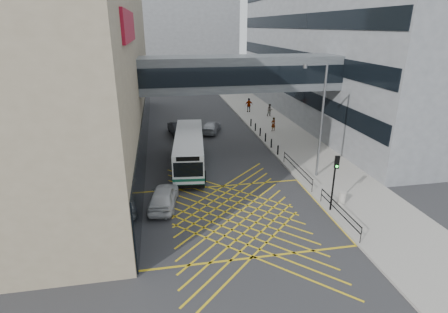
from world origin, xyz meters
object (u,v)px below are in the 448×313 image
bus (189,149)px  car_white (164,196)px  litter_bin (342,198)px  pedestrian_c (249,105)px  car_dark (178,128)px  traffic_light (335,175)px  pedestrian_b (270,110)px  pedestrian_a (273,124)px  street_lamp (320,115)px  car_silver (211,127)px

bus → car_white: 7.42m
litter_bin → pedestrian_c: bearing=89.2°
bus → car_dark: size_ratio=2.13×
car_dark → pedestrian_c: pedestrian_c is taller
traffic_light → car_dark: bearing=126.7°
bus → traffic_light: 12.97m
car_white → pedestrian_b: 26.55m
car_dark → pedestrian_a: (10.83, -0.96, 0.17)m
pedestrian_a → pedestrian_b: (1.67, 6.64, 0.03)m
car_white → street_lamp: bearing=-157.6°
car_silver → pedestrian_b: (8.70, 5.44, 0.30)m
car_white → street_lamp: (12.05, 2.68, 4.44)m
car_silver → traffic_light: size_ratio=1.12×
car_silver → car_white: bearing=89.8°
bus → pedestrian_a: size_ratio=6.70×
bus → pedestrian_a: (10.40, 8.65, -0.61)m
car_silver → pedestrian_b: bearing=-129.3°
car_dark → traffic_light: traffic_light is taller
pedestrian_b → pedestrian_c: 3.60m
pedestrian_a → pedestrian_b: 6.85m
car_dark → pedestrian_b: size_ratio=3.02×
car_white → pedestrian_c: size_ratio=2.36×
street_lamp → pedestrian_b: bearing=78.2°
street_lamp → pedestrian_c: size_ratio=4.52×
car_silver → pedestrian_c: pedestrian_c is taller
car_dark → pedestrian_a: size_ratio=3.14×
bus → car_white: bus is taller
pedestrian_a → bus: bearing=19.4°
bus → pedestrian_b: 19.49m
car_silver → pedestrian_a: bearing=-171.0°
car_silver → street_lamp: (6.29, -14.15, 4.50)m
car_dark → car_silver: car_dark is taller
pedestrian_a → traffic_light: bearing=63.3°
car_silver → pedestrian_a: (7.03, -1.20, 0.27)m
street_lamp → litter_bin: size_ratio=10.62×
car_dark → street_lamp: (10.10, -13.90, 4.41)m
pedestrian_b → pedestrian_a: bearing=-100.5°
pedestrian_a → pedestrian_c: pedestrian_c is taller
bus → car_dark: 9.65m
bus → pedestrian_a: bus is taller
street_lamp → pedestrian_b: street_lamp is taller
car_white → street_lamp: size_ratio=0.52×
car_silver → street_lamp: size_ratio=0.49×
car_white → pedestrian_b: size_ratio=2.84×
bus → pedestrian_b: size_ratio=6.46×
car_dark → car_silver: bearing=175.0°
car_silver → pedestrian_c: size_ratio=2.23×
traffic_light → pedestrian_c: bearing=99.2°
bus → car_white: size_ratio=2.28×
traffic_light → street_lamp: 6.26m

